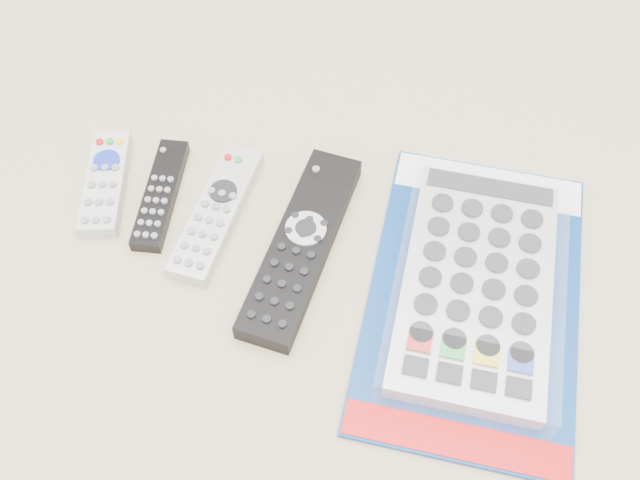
# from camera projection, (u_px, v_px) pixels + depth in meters

# --- Properties ---
(remote_small_grey) EXTENTS (0.07, 0.15, 0.02)m
(remote_small_grey) POSITION_uv_depth(u_px,v_px,m) (105.00, 183.00, 0.84)
(remote_small_grey) COLOR #AEAEB0
(remote_small_grey) RESTS_ON ground
(remote_slim_black) EXTENTS (0.04, 0.16, 0.02)m
(remote_slim_black) POSITION_uv_depth(u_px,v_px,m) (160.00, 195.00, 0.84)
(remote_slim_black) COLOR black
(remote_slim_black) RESTS_ON ground
(remote_silver_dvd) EXTENTS (0.08, 0.19, 0.02)m
(remote_silver_dvd) POSITION_uv_depth(u_px,v_px,m) (216.00, 212.00, 0.82)
(remote_silver_dvd) COLOR #B3B3B8
(remote_silver_dvd) RESTS_ON ground
(remote_large_black) EXTENTS (0.11, 0.26, 0.03)m
(remote_large_black) POSITION_uv_depth(u_px,v_px,m) (302.00, 245.00, 0.79)
(remote_large_black) COLOR black
(remote_large_black) RESTS_ON ground
(jumbo_remote_packaged) EXTENTS (0.25, 0.38, 0.05)m
(jumbo_remote_packaged) POSITION_uv_depth(u_px,v_px,m) (477.00, 284.00, 0.75)
(jumbo_remote_packaged) COLOR navy
(jumbo_remote_packaged) RESTS_ON ground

